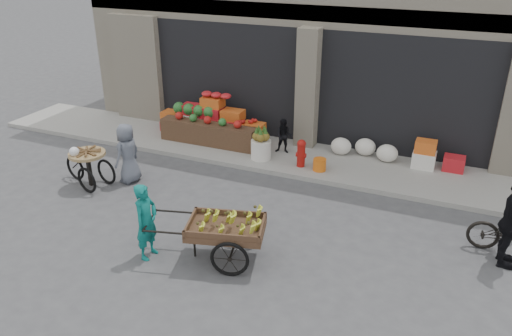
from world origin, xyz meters
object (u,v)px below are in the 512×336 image
at_px(fire_hydrant, 301,152).
at_px(vendor_grey, 128,153).
at_px(seated_person, 284,136).
at_px(vendor_woman, 146,222).
at_px(tricycle_cart, 88,163).
at_px(pineapple_bin, 261,149).
at_px(banana_cart, 223,226).
at_px(cyclist, 511,223).
at_px(orange_bucket, 320,165).

height_order(fire_hydrant, vendor_grey, vendor_grey).
distance_m(seated_person, vendor_woman, 5.31).
xyz_separation_m(seated_person, tricycle_cart, (-3.60, -3.38, -0.02)).
height_order(seated_person, vendor_woman, vendor_woman).
relative_size(tricycle_cart, vendor_grey, 1.01).
height_order(pineapple_bin, banana_cart, banana_cart).
height_order(pineapple_bin, seated_person, seated_person).
height_order(pineapple_bin, vendor_woman, vendor_woman).
bearing_deg(vendor_grey, vendor_woman, 49.20).
relative_size(tricycle_cart, cyclist, 0.87).
bearing_deg(orange_bucket, cyclist, -29.09).
bearing_deg(orange_bucket, banana_cart, -97.88).
height_order(fire_hydrant, banana_cart, banana_cart).
distance_m(tricycle_cart, vendor_grey, 0.93).
height_order(orange_bucket, vendor_woman, vendor_woman).
relative_size(banana_cart, vendor_grey, 1.69).
relative_size(vendor_woman, tricycle_cart, 1.00).
relative_size(seated_person, vendor_grey, 0.64).
distance_m(banana_cart, tricycle_cart, 4.47).
height_order(fire_hydrant, tricycle_cart, tricycle_cart).
bearing_deg(seated_person, cyclist, -39.35).
distance_m(seated_person, banana_cart, 4.85).
height_order(pineapple_bin, orange_bucket, pineapple_bin).
bearing_deg(pineapple_bin, tricycle_cart, -139.08).
distance_m(pineapple_bin, banana_cart, 4.35).
relative_size(fire_hydrant, vendor_woman, 0.49).
bearing_deg(pineapple_bin, banana_cart, -76.23).
distance_m(pineapple_bin, seated_person, 0.75).
bearing_deg(orange_bucket, vendor_woman, -112.33).
height_order(vendor_woman, tricycle_cart, vendor_woman).
height_order(pineapple_bin, tricycle_cart, tricycle_cart).
height_order(seated_person, tricycle_cart, seated_person).
relative_size(orange_bucket, banana_cart, 0.13).
bearing_deg(banana_cart, seated_person, 82.40).
bearing_deg(vendor_woman, tricycle_cart, 58.80).
xyz_separation_m(banana_cart, vendor_woman, (-1.31, -0.46, 0.03)).
bearing_deg(tricycle_cart, vendor_grey, 48.04).
bearing_deg(vendor_woman, pineapple_bin, -1.74).
relative_size(banana_cart, cyclist, 1.46).
relative_size(fire_hydrant, orange_bucket, 2.22).
relative_size(pineapple_bin, orange_bucket, 1.62).
height_order(pineapple_bin, fire_hydrant, fire_hydrant).
bearing_deg(vendor_woman, orange_bucket, -20.70).
bearing_deg(tricycle_cart, fire_hydrant, 44.56).
height_order(orange_bucket, banana_cart, banana_cart).
distance_m(pineapple_bin, vendor_woman, 4.69).
xyz_separation_m(pineapple_bin, fire_hydrant, (1.10, -0.05, 0.13)).
distance_m(seated_person, vendor_grey, 4.04).
relative_size(fire_hydrant, cyclist, 0.42).
height_order(vendor_woman, vendor_grey, vendor_woman).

